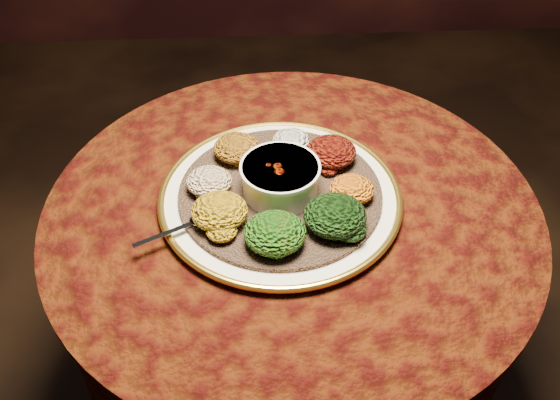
{
  "coord_description": "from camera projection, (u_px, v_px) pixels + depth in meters",
  "views": [
    {
      "loc": [
        -0.07,
        -0.86,
        1.57
      ],
      "look_at": [
        -0.02,
        -0.01,
        0.76
      ],
      "focal_mm": 40.0,
      "sensor_mm": 36.0,
      "label": 1
    }
  ],
  "objects": [
    {
      "name": "portion_shiro",
      "position": [
        237.0,
        148.0,
        1.25
      ],
      "size": [
        0.09,
        0.09,
        0.05
      ],
      "primitive_type": "ellipsoid",
      "color": "#9A5612",
      "rests_on": "injera"
    },
    {
      "name": "portion_mixveg",
      "position": [
        275.0,
        233.0,
        1.08
      ],
      "size": [
        0.11,
        0.1,
        0.05
      ],
      "primitive_type": "ellipsoid",
      "color": "#8F2909",
      "rests_on": "injera"
    },
    {
      "name": "portion_timatim",
      "position": [
        209.0,
        181.0,
        1.18
      ],
      "size": [
        0.09,
        0.08,
        0.04
      ],
      "primitive_type": "ellipsoid",
      "color": "#730906",
      "rests_on": "injera"
    },
    {
      "name": "portion_gomen",
      "position": [
        335.0,
        216.0,
        1.11
      ],
      "size": [
        0.11,
        0.11,
        0.05
      ],
      "primitive_type": "ellipsoid",
      "color": "black",
      "rests_on": "injera"
    },
    {
      "name": "table",
      "position": [
        291.0,
        266.0,
        1.33
      ],
      "size": [
        0.96,
        0.96,
        0.73
      ],
      "color": "black",
      "rests_on": "ground"
    },
    {
      "name": "platter",
      "position": [
        280.0,
        197.0,
        1.2
      ],
      "size": [
        0.49,
        0.49,
        0.02
      ],
      "rotation": [
        0.0,
        0.0,
        0.1
      ],
      "color": "white",
      "rests_on": "table"
    },
    {
      "name": "portion_tikil",
      "position": [
        352.0,
        189.0,
        1.17
      ],
      "size": [
        0.08,
        0.08,
        0.04
      ],
      "primitive_type": "ellipsoid",
      "color": "#A2790D",
      "rests_on": "injera"
    },
    {
      "name": "injera",
      "position": [
        280.0,
        193.0,
        1.2
      ],
      "size": [
        0.49,
        0.49,
        0.01
      ],
      "primitive_type": "cylinder",
      "rotation": [
        0.0,
        0.0,
        -0.3
      ],
      "color": "brown",
      "rests_on": "platter"
    },
    {
      "name": "spoon",
      "position": [
        196.0,
        222.0,
        1.12
      ],
      "size": [
        0.14,
        0.08,
        0.01
      ],
      "rotation": [
        0.0,
        0.0,
        -2.68
      ],
      "color": "silver",
      "rests_on": "injera"
    },
    {
      "name": "portion_ayib",
      "position": [
        291.0,
        141.0,
        1.28
      ],
      "size": [
        0.08,
        0.07,
        0.04
      ],
      "primitive_type": "ellipsoid",
      "color": "silver",
      "rests_on": "injera"
    },
    {
      "name": "stew_bowl",
      "position": [
        280.0,
        177.0,
        1.17
      ],
      "size": [
        0.15,
        0.15,
        0.06
      ],
      "color": "white",
      "rests_on": "injera"
    },
    {
      "name": "portion_kik",
      "position": [
        219.0,
        211.0,
        1.12
      ],
      "size": [
        0.1,
        0.1,
        0.05
      ],
      "primitive_type": "ellipsoid",
      "color": "#B98710",
      "rests_on": "injera"
    },
    {
      "name": "portion_kitfo",
      "position": [
        331.0,
        152.0,
        1.24
      ],
      "size": [
        0.1,
        0.1,
        0.05
      ],
      "primitive_type": "ellipsoid",
      "color": "black",
      "rests_on": "injera"
    }
  ]
}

